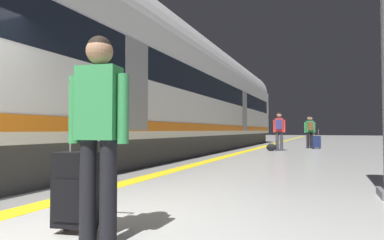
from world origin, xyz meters
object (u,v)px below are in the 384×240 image
at_px(traveller_foreground, 99,122).
at_px(suitcase_far, 317,141).
at_px(rolling_suitcase_foreground, 77,189).
at_px(passenger_mid, 309,129).
at_px(high_speed_train, 171,88).
at_px(suitcase_mid, 316,142).
at_px(passenger_far, 310,129).
at_px(duffel_bag_near, 271,147).
at_px(passenger_near, 279,128).

distance_m(traveller_foreground, suitcase_far, 16.27).
relative_size(rolling_suitcase_foreground, passenger_mid, 0.68).
height_order(rolling_suitcase_foreground, suitcase_far, rolling_suitcase_foreground).
height_order(high_speed_train, suitcase_mid, high_speed_train).
bearing_deg(rolling_suitcase_foreground, passenger_mid, 84.94).
xyz_separation_m(suitcase_mid, passenger_far, (-0.35, 2.11, 0.67)).
bearing_deg(passenger_far, rolling_suitcase_foreground, -94.39).
relative_size(suitcase_mid, passenger_far, 0.36).
xyz_separation_m(duffel_bag_near, passenger_far, (1.43, 4.51, 0.85)).
xyz_separation_m(passenger_mid, passenger_far, (-0.03, 1.81, 0.04)).
bearing_deg(suitcase_far, duffel_bag_near, -112.66).
bearing_deg(suitcase_far, rolling_suitcase_foreground, -95.60).
height_order(passenger_near, passenger_far, passenger_near).
bearing_deg(passenger_near, duffel_bag_near, -154.36).
bearing_deg(high_speed_train, suitcase_far, 57.95).
distance_m(duffel_bag_near, suitcase_mid, 2.99).
relative_size(traveller_foreground, suitcase_far, 1.69).
relative_size(passenger_mid, suitcase_far, 1.64).
relative_size(high_speed_train, rolling_suitcase_foreground, 27.00).
bearing_deg(passenger_near, passenger_mid, 65.88).
bearing_deg(duffel_bag_near, passenger_mid, 61.58).
height_order(passenger_mid, suitcase_far, passenger_mid).
distance_m(high_speed_train, passenger_far, 9.39).
height_order(traveller_foreground, passenger_mid, traveller_foreground).
relative_size(passenger_near, passenger_far, 1.00).
distance_m(rolling_suitcase_foreground, duffel_bag_near, 11.89).
bearing_deg(suitcase_far, high_speed_train, -122.05).
bearing_deg(high_speed_train, duffel_bag_near, 48.98).
relative_size(passenger_near, passenger_mid, 1.04).
height_order(traveller_foreground, passenger_near, passenger_near).
relative_size(traveller_foreground, duffel_bag_near, 3.78).
distance_m(passenger_far, suitcase_far, 0.81).
distance_m(passenger_near, duffel_bag_near, 0.92).
bearing_deg(passenger_near, suitcase_far, 70.52).
bearing_deg(high_speed_train, passenger_mid, 53.93).
relative_size(high_speed_train, passenger_far, 17.63).
distance_m(high_speed_train, passenger_near, 5.29).
xyz_separation_m(high_speed_train, passenger_mid, (4.57, 6.28, -1.54)).
xyz_separation_m(passenger_near, passenger_mid, (1.14, 2.55, -0.04)).
bearing_deg(duffel_bag_near, rolling_suitcase_foreground, -89.18).
bearing_deg(suitcase_far, passenger_near, -109.48).
height_order(passenger_mid, suitcase_mid, passenger_mid).
height_order(passenger_near, passenger_mid, passenger_near).
relative_size(high_speed_train, traveller_foreground, 17.83).
xyz_separation_m(duffel_bag_near, passenger_mid, (1.46, 2.70, 0.81)).
relative_size(duffel_bag_near, suitcase_far, 0.45).
distance_m(suitcase_mid, suitcase_far, 1.78).
relative_size(duffel_bag_near, passenger_mid, 0.27).
bearing_deg(traveller_foreground, duffel_bag_near, 92.47).
height_order(passenger_far, suitcase_far, passenger_far).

